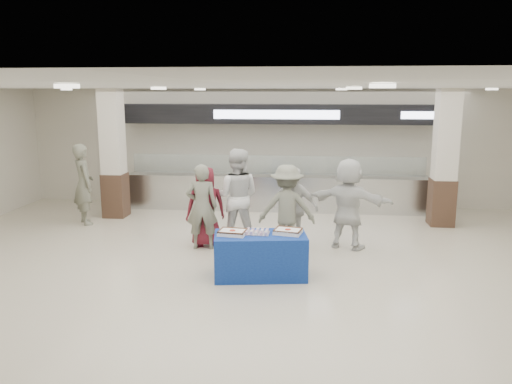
# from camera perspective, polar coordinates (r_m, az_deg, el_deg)

# --- Properties ---
(ground) EXTENTS (14.00, 14.00, 0.00)m
(ground) POSITION_cam_1_polar(r_m,az_deg,el_deg) (8.37, -0.18, -10.49)
(ground) COLOR beige
(ground) RESTS_ON ground
(serving_line) EXTENTS (8.70, 0.85, 2.80)m
(serving_line) POSITION_cam_1_polar(r_m,az_deg,el_deg) (13.29, 2.36, 2.89)
(serving_line) COLOR silver
(serving_line) RESTS_ON ground
(column_left) EXTENTS (0.55, 0.55, 3.20)m
(column_left) POSITION_cam_1_polar(r_m,az_deg,el_deg) (12.96, -15.98, 3.91)
(column_left) COLOR #3A251A
(column_left) RESTS_ON ground
(column_right) EXTENTS (0.55, 0.55, 3.20)m
(column_right) POSITION_cam_1_polar(r_m,az_deg,el_deg) (12.43, 20.74, 3.31)
(column_right) COLOR #3A251A
(column_right) RESTS_ON ground
(display_table) EXTENTS (1.65, 1.00, 0.75)m
(display_table) POSITION_cam_1_polar(r_m,az_deg,el_deg) (8.58, 0.50, -7.25)
(display_table) COLOR navy
(display_table) RESTS_ON ground
(sheet_cake_left) EXTENTS (0.49, 0.40, 0.09)m
(sheet_cake_left) POSITION_cam_1_polar(r_m,az_deg,el_deg) (8.44, -2.70, -4.58)
(sheet_cake_left) COLOR white
(sheet_cake_left) RESTS_ON display_table
(sheet_cake_right) EXTENTS (0.51, 0.43, 0.09)m
(sheet_cake_right) POSITION_cam_1_polar(r_m,az_deg,el_deg) (8.51, 3.67, -4.46)
(sheet_cake_right) COLOR white
(sheet_cake_right) RESTS_ON display_table
(cupcake_tray) EXTENTS (0.42, 0.32, 0.07)m
(cupcake_tray) POSITION_cam_1_polar(r_m,az_deg,el_deg) (8.49, 0.11, -4.57)
(cupcake_tray) COLOR #AFAFB4
(cupcake_tray) RESTS_ON display_table
(civilian_maroon) EXTENTS (0.94, 0.79, 1.65)m
(civilian_maroon) POSITION_cam_1_polar(r_m,az_deg,el_deg) (10.20, -5.76, -1.66)
(civilian_maroon) COLOR maroon
(civilian_maroon) RESTS_ON ground
(soldier_a) EXTENTS (0.69, 0.51, 1.72)m
(soldier_a) POSITION_cam_1_polar(r_m,az_deg,el_deg) (10.02, -6.21, -1.69)
(soldier_a) COLOR slate
(soldier_a) RESTS_ON ground
(chef_tall) EXTENTS (1.00, 0.80, 1.99)m
(chef_tall) POSITION_cam_1_polar(r_m,az_deg,el_deg) (10.31, -2.23, -0.51)
(chef_tall) COLOR silver
(chef_tall) RESTS_ON ground
(chef_short) EXTENTS (1.03, 0.67, 1.64)m
(chef_short) POSITION_cam_1_polar(r_m,az_deg,el_deg) (10.13, 4.45, -1.77)
(chef_short) COLOR silver
(chef_short) RESTS_ON ground
(soldier_b) EXTENTS (1.15, 0.70, 1.73)m
(soldier_b) POSITION_cam_1_polar(r_m,az_deg,el_deg) (9.84, 3.54, -1.87)
(soldier_b) COLOR slate
(soldier_b) RESTS_ON ground
(civilian_white) EXTENTS (1.79, 1.11, 1.84)m
(civilian_white) POSITION_cam_1_polar(r_m,az_deg,el_deg) (10.15, 10.52, -1.31)
(civilian_white) COLOR white
(civilian_white) RESTS_ON ground
(soldier_bg) EXTENTS (0.80, 0.84, 1.93)m
(soldier_bg) POSITION_cam_1_polar(r_m,az_deg,el_deg) (12.53, -19.09, 0.85)
(soldier_bg) COLOR slate
(soldier_bg) RESTS_ON ground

